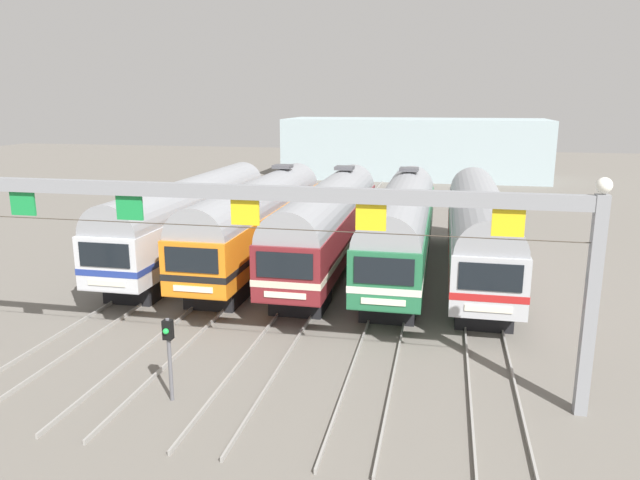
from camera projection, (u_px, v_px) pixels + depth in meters
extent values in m
plane|color=slate|center=(328.00, 269.00, 32.48)|extent=(160.00, 160.00, 0.00)
cube|color=gray|center=(268.00, 208.00, 50.34)|extent=(0.07, 70.00, 0.15)
cube|color=gray|center=(285.00, 208.00, 50.05)|extent=(0.07, 70.00, 0.15)
cube|color=gray|center=(313.00, 209.00, 49.57)|extent=(0.07, 70.00, 0.15)
cube|color=gray|center=(330.00, 210.00, 49.28)|extent=(0.07, 70.00, 0.15)
cube|color=gray|center=(359.00, 211.00, 48.80)|extent=(0.07, 70.00, 0.15)
cube|color=gray|center=(377.00, 212.00, 48.51)|extent=(0.07, 70.00, 0.15)
cube|color=gray|center=(407.00, 213.00, 48.03)|extent=(0.07, 70.00, 0.15)
cube|color=gray|center=(425.00, 214.00, 47.74)|extent=(0.07, 70.00, 0.15)
cube|color=gray|center=(457.00, 215.00, 47.26)|extent=(0.07, 70.00, 0.15)
cube|color=gray|center=(475.00, 216.00, 46.98)|extent=(0.07, 70.00, 0.15)
cube|color=silver|center=(193.00, 223.00, 33.50)|extent=(2.85, 18.00, 2.35)
cube|color=navy|center=(193.00, 229.00, 33.59)|extent=(2.88, 18.02, 0.28)
cylinder|color=gray|center=(192.00, 202.00, 33.23)|extent=(2.74, 17.64, 2.74)
cube|color=black|center=(104.00, 255.00, 24.80)|extent=(2.28, 0.06, 1.03)
cube|color=silver|center=(107.00, 283.00, 25.08)|extent=(1.71, 0.05, 0.24)
cube|color=black|center=(140.00, 286.00, 27.89)|extent=(2.28, 2.60, 1.05)
cube|color=black|center=(233.00, 229.00, 39.90)|extent=(2.28, 2.60, 1.05)
cube|color=orange|center=(259.00, 226.00, 32.74)|extent=(2.85, 18.00, 2.35)
cube|color=black|center=(259.00, 232.00, 32.82)|extent=(2.88, 18.02, 0.28)
cylinder|color=gray|center=(259.00, 205.00, 32.46)|extent=(2.74, 17.64, 2.74)
cube|color=black|center=(191.00, 260.00, 24.03)|extent=(2.28, 0.06, 1.03)
cube|color=silver|center=(193.00, 289.00, 24.31)|extent=(1.71, 0.05, 0.24)
cube|color=black|center=(218.00, 291.00, 27.12)|extent=(2.28, 2.60, 1.05)
cube|color=black|center=(289.00, 232.00, 39.13)|extent=(2.28, 2.60, 1.05)
cube|color=#4C4C51|center=(283.00, 166.00, 36.91)|extent=(1.10, 1.10, 0.20)
cube|color=maroon|center=(329.00, 229.00, 31.97)|extent=(2.85, 18.00, 2.35)
cube|color=beige|center=(328.00, 236.00, 32.05)|extent=(2.88, 18.02, 0.28)
cylinder|color=gray|center=(329.00, 208.00, 31.70)|extent=(2.74, 17.64, 2.74)
cube|color=black|center=(284.00, 265.00, 23.26)|extent=(2.28, 0.06, 1.03)
cube|color=silver|center=(285.00, 295.00, 23.55)|extent=(1.71, 0.05, 0.24)
cube|color=black|center=(301.00, 296.00, 26.35)|extent=(2.28, 2.60, 1.05)
cube|color=black|center=(347.00, 235.00, 38.36)|extent=(2.28, 2.60, 1.05)
cube|color=#4C4C51|center=(345.00, 168.00, 36.14)|extent=(1.10, 1.10, 0.20)
cube|color=#236B42|center=(401.00, 232.00, 31.20)|extent=(2.85, 18.00, 2.35)
cube|color=silver|center=(401.00, 239.00, 31.28)|extent=(2.88, 18.02, 0.28)
cylinder|color=gray|center=(402.00, 210.00, 30.93)|extent=(2.74, 17.64, 2.74)
cube|color=black|center=(384.00, 271.00, 22.49)|extent=(2.28, 0.06, 1.03)
cube|color=silver|center=(383.00, 302.00, 22.78)|extent=(1.71, 0.05, 0.24)
cube|color=black|center=(389.00, 302.00, 25.59)|extent=(2.28, 2.60, 1.05)
cube|color=black|center=(408.00, 237.00, 37.59)|extent=(2.28, 2.60, 1.05)
cube|color=#4C4C51|center=(409.00, 169.00, 35.37)|extent=(1.10, 1.10, 0.20)
cube|color=#B2B5BA|center=(478.00, 236.00, 30.43)|extent=(2.85, 18.00, 2.35)
cube|color=#B21E1E|center=(477.00, 242.00, 30.51)|extent=(2.88, 18.02, 0.28)
cylinder|color=gray|center=(479.00, 213.00, 30.16)|extent=(2.74, 17.64, 2.74)
cube|color=black|center=(490.00, 277.00, 21.73)|extent=(2.28, 0.06, 1.03)
cube|color=silver|center=(488.00, 309.00, 22.01)|extent=(1.71, 0.05, 0.24)
cube|color=black|center=(483.00, 309.00, 24.82)|extent=(2.28, 2.60, 1.05)
cube|color=black|center=(471.00, 240.00, 36.82)|extent=(2.28, 2.60, 1.05)
cube|color=gray|center=(591.00, 309.00, 16.85)|extent=(0.36, 0.36, 6.50)
cube|color=gray|center=(245.00, 192.00, 18.18)|extent=(20.30, 0.32, 0.44)
cube|color=#198C3F|center=(23.00, 203.00, 19.86)|extent=(0.90, 0.08, 0.80)
cube|color=#198C3F|center=(130.00, 208.00, 19.09)|extent=(0.90, 0.08, 0.80)
cube|color=yellow|center=(245.00, 212.00, 18.32)|extent=(0.90, 0.08, 0.80)
cube|color=yellow|center=(371.00, 217.00, 17.55)|extent=(0.90, 0.08, 0.80)
cube|color=yellow|center=(508.00, 223.00, 16.78)|extent=(0.90, 0.08, 0.80)
sphere|color=white|center=(604.00, 185.00, 16.05)|extent=(0.44, 0.44, 0.44)
cylinder|color=#3F382D|center=(246.00, 227.00, 18.43)|extent=(20.30, 0.03, 0.03)
cylinder|color=#59595E|center=(170.00, 360.00, 18.06)|extent=(0.12, 0.12, 2.65)
cube|color=black|center=(168.00, 330.00, 17.84)|extent=(0.28, 0.24, 0.60)
sphere|color=green|center=(166.00, 331.00, 17.70)|extent=(0.18, 0.18, 0.18)
cube|color=#9EB2B7|center=(414.00, 148.00, 69.77)|extent=(29.71, 10.00, 6.78)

